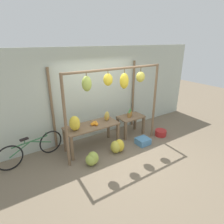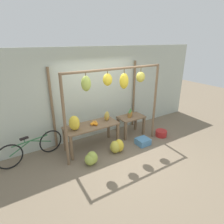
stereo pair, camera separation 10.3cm
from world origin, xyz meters
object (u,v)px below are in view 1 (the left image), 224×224
banana_pile_on_table (75,124)px  banana_pile_ground_right (117,146)px  blue_bucket (161,133)px  parked_bicycle (32,149)px  orange_pile (95,124)px  banana_pile_ground_left (92,159)px  papaya_pile (107,117)px  fruit_crate_white (143,141)px  pineapple_cluster (130,113)px

banana_pile_on_table → banana_pile_ground_right: size_ratio=0.93×
banana_pile_ground_right → blue_bucket: bearing=0.4°
blue_bucket → parked_bicycle: parked_bicycle is taller
banana_pile_on_table → banana_pile_ground_right: bearing=-28.3°
orange_pile → banana_pile_ground_left: (-0.46, -0.67, -0.61)m
banana_pile_ground_left → parked_bicycle: parked_bicycle is taller
banana_pile_ground_left → papaya_pile: 1.35m
fruit_crate_white → papaya_pile: bearing=141.2°
banana_pile_ground_left → parked_bicycle: bearing=140.5°
orange_pile → pineapple_cluster: (1.32, 0.10, -0.01)m
pineapple_cluster → papaya_pile: papaya_pile is taller
banana_pile_on_table → parked_bicycle: 1.28m
orange_pile → fruit_crate_white: orange_pile is taller
banana_pile_ground_left → pineapple_cluster: bearing=23.4°
banana_pile_on_table → banana_pile_ground_left: (0.13, -0.65, -0.76)m
banana_pile_ground_left → banana_pile_ground_right: bearing=8.6°
banana_pile_ground_right → papaya_pile: bearing=84.6°
pineapple_cluster → banana_pile_ground_left: bearing=-156.6°
banana_pile_on_table → blue_bucket: 2.91m
orange_pile → banana_pile_ground_right: bearing=-54.8°
orange_pile → banana_pile_ground_left: 1.01m
banana_pile_on_table → fruit_crate_white: size_ratio=1.04×
banana_pile_ground_left → orange_pile: bearing=55.7°
banana_pile_on_table → banana_pile_ground_right: banana_pile_on_table is taller
banana_pile_on_table → papaya_pile: (1.03, 0.09, -0.06)m
fruit_crate_white → parked_bicycle: parked_bicycle is taller
banana_pile_on_table → papaya_pile: 1.03m
blue_bucket → papaya_pile: (-1.72, 0.60, 0.76)m
banana_pile_ground_left → blue_bucket: bearing=3.1°
blue_bucket → papaya_pile: 1.97m
parked_bicycle → banana_pile_ground_right: bearing=-23.2°
banana_pile_ground_right → banana_pile_on_table: bearing=151.7°
orange_pile → pineapple_cluster: 1.33m
banana_pile_ground_right → orange_pile: bearing=125.2°
banana_pile_ground_left → fruit_crate_white: 1.75m
blue_bucket → banana_pile_ground_right: bearing=-179.6°
banana_pile_on_table → banana_pile_ground_left: banana_pile_on_table is taller
banana_pile_ground_left → banana_pile_ground_right: banana_pile_ground_right is taller
fruit_crate_white → banana_pile_on_table: bearing=162.3°
pineapple_cluster → banana_pile_ground_right: pineapple_cluster is taller
parked_bicycle → papaya_pile: 2.20m
pineapple_cluster → banana_pile_ground_right: size_ratio=0.62×
pineapple_cluster → fruit_crate_white: size_ratio=0.70×
orange_pile → fruit_crate_white: size_ratio=0.73×
banana_pile_ground_right → parked_bicycle: size_ratio=0.26×
banana_pile_on_table → orange_pile: (0.59, 0.02, -0.15)m
orange_pile → banana_pile_ground_right: size_ratio=0.65×
orange_pile → banana_pile_ground_right: (0.38, -0.54, -0.59)m
orange_pile → banana_pile_ground_right: 0.89m
pineapple_cluster → orange_pile: bearing=-175.5°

